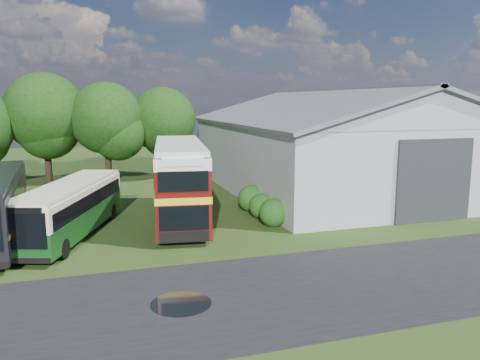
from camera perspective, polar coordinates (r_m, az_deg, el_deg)
name	(u,v)px	position (r m, az deg, el deg)	size (l,w,h in m)	color
ground	(203,271)	(20.42, -4.53, -10.99)	(120.00, 120.00, 0.00)	#203711
asphalt_road	(296,289)	(18.67, 6.89, -13.06)	(60.00, 8.00, 0.02)	black
puddle	(181,304)	(17.43, -7.19, -14.78)	(2.20, 2.20, 0.01)	black
storage_shed	(335,138)	(39.73, 11.52, 5.07)	(18.80, 24.80, 8.15)	gray
tree_mid	(45,113)	(43.62, -22.70, 7.57)	(6.80, 6.80, 9.60)	black
tree_right_a	(106,118)	(42.49, -16.00, 7.23)	(6.26, 6.26, 8.83)	black
tree_right_b	(163,120)	(43.73, -9.41, 7.20)	(5.98, 5.98, 8.45)	black
shrub_front	(273,225)	(27.49, 4.08, -5.55)	(1.70, 1.70, 1.70)	#194714
shrub_mid	(262,217)	(29.30, 2.64, -4.58)	(1.60, 1.60, 1.60)	#194714
shrub_back	(251,210)	(31.13, 1.37, -3.72)	(1.80, 1.80, 1.80)	#194714
bus_green_single	(71,208)	(26.56, -19.96, -3.26)	(5.72, 10.59, 2.86)	black
bus_maroon_double	(180,182)	(28.19, -7.36, -0.26)	(4.40, 11.39, 4.77)	black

